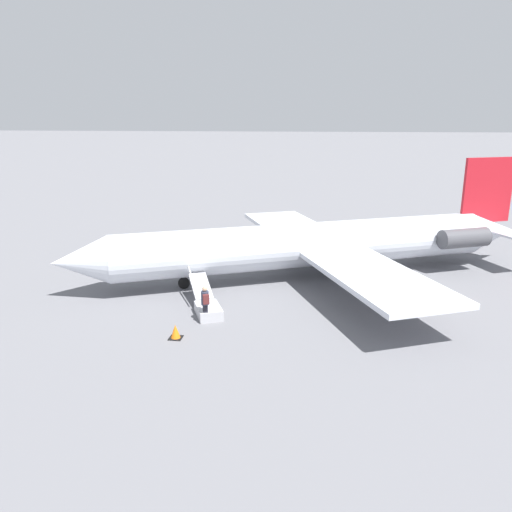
{
  "coord_description": "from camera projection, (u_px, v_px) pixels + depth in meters",
  "views": [
    {
      "loc": [
        -0.91,
        28.27,
        9.18
      ],
      "look_at": [
        2.73,
        2.12,
        1.79
      ],
      "focal_mm": 35.0,
      "sensor_mm": 36.0,
      "label": 1
    }
  ],
  "objects": [
    {
      "name": "passenger",
      "position": [
        205.0,
        302.0,
        22.85
      ],
      "size": [
        0.45,
        0.57,
        1.74
      ],
      "rotation": [
        0.0,
        0.0,
        -1.15
      ],
      "color": "#23232D",
      "rests_on": "ground"
    },
    {
      "name": "traffic_cone_near_stairs",
      "position": [
        175.0,
        332.0,
        21.36
      ],
      "size": [
        0.56,
        0.56,
        0.62
      ],
      "color": "black",
      "rests_on": "ground"
    },
    {
      "name": "ground_plane",
      "position": [
        306.0,
        277.0,
        29.56
      ],
      "size": [
        600.0,
        600.0,
        0.0
      ],
      "primitive_type": "plane",
      "color": "slate"
    },
    {
      "name": "boarding_stairs",
      "position": [
        207.0,
        305.0,
        24.12
      ],
      "size": [
        2.58,
        4.08,
        1.69
      ],
      "rotation": [
        0.0,
        0.0,
        -1.15
      ],
      "color": "#B2B2B7",
      "rests_on": "ground"
    },
    {
      "name": "airplane_main",
      "position": [
        322.0,
        243.0,
        29.26
      ],
      "size": [
        27.08,
        21.17,
        6.75
      ],
      "rotation": [
        0.0,
        0.0,
        0.42
      ],
      "color": "silver",
      "rests_on": "ground"
    }
  ]
}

